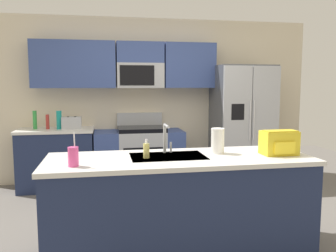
% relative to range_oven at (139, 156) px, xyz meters
% --- Properties ---
extents(ground_plane, '(9.00, 9.00, 0.00)m').
position_rel_range_oven_xyz_m(ground_plane, '(0.28, -1.80, -0.44)').
color(ground_plane, '#66605B').
rests_on(ground_plane, ground).
extents(kitchen_wall_unit, '(5.20, 0.43, 2.60)m').
position_rel_range_oven_xyz_m(kitchen_wall_unit, '(0.13, 0.28, 1.03)').
color(kitchen_wall_unit, beige).
rests_on(kitchen_wall_unit, ground).
extents(back_counter, '(1.10, 0.63, 0.90)m').
position_rel_range_oven_xyz_m(back_counter, '(-1.24, -0.00, 0.01)').
color(back_counter, '#1E2A4D').
rests_on(back_counter, ground).
extents(range_oven, '(1.36, 0.61, 1.10)m').
position_rel_range_oven_xyz_m(range_oven, '(0.00, 0.00, 0.00)').
color(range_oven, '#B7BABF').
rests_on(range_oven, ground).
extents(refrigerator, '(0.90, 0.76, 1.85)m').
position_rel_range_oven_xyz_m(refrigerator, '(1.66, -0.07, 0.48)').
color(refrigerator, '#4C4F54').
rests_on(refrigerator, ground).
extents(island_counter, '(2.40, 0.84, 0.90)m').
position_rel_range_oven_xyz_m(island_counter, '(0.14, -2.32, 0.01)').
color(island_counter, '#1E2A4D').
rests_on(island_counter, ground).
extents(toaster, '(0.28, 0.16, 0.18)m').
position_rel_range_oven_xyz_m(toaster, '(-1.00, -0.05, 0.55)').
color(toaster, '#B7BABF').
rests_on(toaster, back_counter).
extents(pepper_mill, '(0.05, 0.05, 0.21)m').
position_rel_range_oven_xyz_m(pepper_mill, '(-1.35, -0.00, 0.56)').
color(pepper_mill, '#B2332D').
rests_on(pepper_mill, back_counter).
extents(bottle_green, '(0.06, 0.06, 0.27)m').
position_rel_range_oven_xyz_m(bottle_green, '(-1.53, 0.03, 0.59)').
color(bottle_green, green).
rests_on(bottle_green, back_counter).
extents(bottle_teal, '(0.08, 0.08, 0.27)m').
position_rel_range_oven_xyz_m(bottle_teal, '(-1.18, -0.05, 0.59)').
color(bottle_teal, teal).
rests_on(bottle_teal, back_counter).
extents(sink_faucet, '(0.09, 0.21, 0.28)m').
position_rel_range_oven_xyz_m(sink_faucet, '(0.04, -2.13, 0.62)').
color(sink_faucet, '#B7BABF').
rests_on(sink_faucet, island_counter).
extents(drink_cup_pink, '(0.08, 0.08, 0.28)m').
position_rel_range_oven_xyz_m(drink_cup_pink, '(-0.78, -2.54, 0.54)').
color(drink_cup_pink, '#EA4C93').
rests_on(drink_cup_pink, island_counter).
extents(soap_dispenser, '(0.06, 0.06, 0.17)m').
position_rel_range_oven_xyz_m(soap_dispenser, '(-0.17, -2.32, 0.53)').
color(soap_dispenser, '#D8CC66').
rests_on(soap_dispenser, island_counter).
extents(paper_towel_roll, '(0.12, 0.12, 0.24)m').
position_rel_range_oven_xyz_m(paper_towel_roll, '(0.53, -2.22, 0.58)').
color(paper_towel_roll, white).
rests_on(paper_towel_roll, island_counter).
extents(backpack, '(0.32, 0.22, 0.23)m').
position_rel_range_oven_xyz_m(backpack, '(1.07, -2.39, 0.57)').
color(backpack, yellow).
rests_on(backpack, island_counter).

